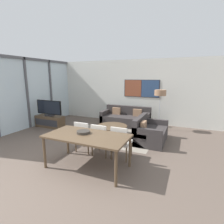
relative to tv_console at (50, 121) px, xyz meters
The scene contains 15 objects.
ground_plane 4.04m from the tv_console, 48.53° to the right, with size 24.00×24.00×0.00m, color brown.
wall_back 3.68m from the tv_console, 39.52° to the left, with size 7.78×0.09×2.80m.
window_wall_left 1.53m from the tv_console, 150.43° to the right, with size 0.07×5.25×2.80m.
area_rug 2.81m from the tv_console, ahead, with size 2.93×2.08×0.01m.
tv_console is the anchor object (origin of this frame).
television 0.56m from the tv_console, 90.00° to the left, with size 1.23×0.20×0.65m.
sofa_main 3.19m from the tv_console, 28.62° to the left, with size 2.01×0.89×0.80m.
sofa_side 4.11m from the tv_console, ahead, with size 0.89×1.39×0.80m.
coffee_table 2.80m from the tv_console, ahead, with size 1.07×1.07×0.36m.
dining_table 3.90m from the tv_console, 34.73° to the right, with size 1.88×0.96×0.78m.
dining_chair_left 3.04m from the tv_console, 29.52° to the right, with size 0.46×0.46×0.86m.
dining_chair_centre 3.54m from the tv_console, 25.71° to the right, with size 0.46×0.46×0.86m.
dining_chair_right 4.03m from the tv_console, 22.12° to the right, with size 0.46×0.46×0.86m.
fruit_bowl 3.75m from the tv_console, 35.03° to the right, with size 0.31×0.31×0.06m.
floor_lamp 4.58m from the tv_console, 19.16° to the left, with size 0.44×0.44×1.57m.
Camera 1 is at (2.52, -2.36, 2.06)m, focal length 28.00 mm.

